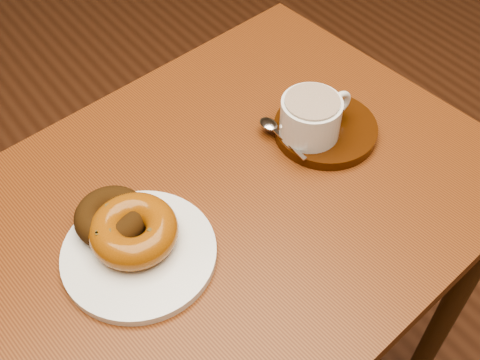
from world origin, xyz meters
TOP-DOWN VIEW (x-y plane):
  - cafe_table at (-0.00, 0.33)m, footprint 0.83×0.65m
  - donut_plate at (-0.15, 0.32)m, footprint 0.22×0.22m
  - donut_cinnamon at (-0.16, 0.37)m, footprint 0.10×0.10m
  - donut_caramel at (-0.15, 0.33)m, footprint 0.14×0.14m
  - saucer at (0.19, 0.34)m, footprint 0.21×0.21m
  - coffee_cup at (0.16, 0.34)m, footprint 0.12×0.09m
  - teaspoon at (0.12, 0.38)m, footprint 0.02×0.11m

SIDE VIEW (x-z plane):
  - cafe_table at x=0.00m, z-range 0.25..0.98m
  - donut_plate at x=-0.15m, z-range 0.73..0.74m
  - saucer at x=0.19m, z-range 0.73..0.75m
  - teaspoon at x=0.12m, z-range 0.75..0.76m
  - donut_cinnamon at x=-0.16m, z-range 0.74..0.78m
  - donut_caramel at x=-0.15m, z-range 0.74..0.79m
  - coffee_cup at x=0.16m, z-range 0.75..0.81m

